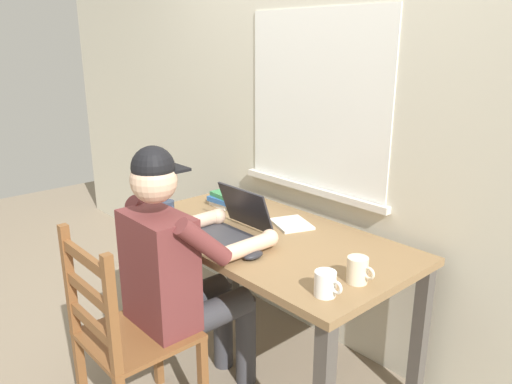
% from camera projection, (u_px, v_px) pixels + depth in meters
% --- Properties ---
extents(ground_plane, '(8.00, 8.00, 0.00)m').
position_uv_depth(ground_plane, '(265.00, 363.00, 2.61)').
color(ground_plane, gray).
extents(back_wall, '(6.00, 0.08, 2.60)m').
position_uv_depth(back_wall, '(332.00, 110.00, 2.53)').
color(back_wall, beige).
rests_on(back_wall, ground).
extents(desk, '(1.45, 0.77, 0.74)m').
position_uv_depth(desk, '(266.00, 252.00, 2.42)').
color(desk, olive).
rests_on(desk, ground).
extents(seated_person, '(0.50, 0.60, 1.24)m').
position_uv_depth(seated_person, '(181.00, 268.00, 2.15)').
color(seated_person, brown).
rests_on(seated_person, ground).
extents(wooden_chair, '(0.42, 0.42, 0.94)m').
position_uv_depth(wooden_chair, '(126.00, 337.00, 2.04)').
color(wooden_chair, brown).
rests_on(wooden_chair, ground).
extents(laptop, '(0.33, 0.31, 0.22)m').
position_uv_depth(laptop, '(231.00, 225.00, 2.36)').
color(laptop, '#232328').
rests_on(laptop, desk).
extents(computer_mouse, '(0.06, 0.10, 0.03)m').
position_uv_depth(computer_mouse, '(253.00, 255.00, 2.12)').
color(computer_mouse, '#232328').
rests_on(computer_mouse, desk).
extents(coffee_mug_white, '(0.12, 0.08, 0.10)m').
position_uv_depth(coffee_mug_white, '(358.00, 270.00, 1.90)').
color(coffee_mug_white, beige).
rests_on(coffee_mug_white, desk).
extents(coffee_mug_dark, '(0.12, 0.08, 0.09)m').
position_uv_depth(coffee_mug_dark, '(167.00, 209.00, 2.62)').
color(coffee_mug_dark, '#2D384C').
rests_on(coffee_mug_dark, desk).
extents(coffee_mug_spare, '(0.12, 0.08, 0.09)m').
position_uv_depth(coffee_mug_spare, '(326.00, 284.00, 1.80)').
color(coffee_mug_spare, white).
rests_on(coffee_mug_spare, desk).
extents(book_stack_main, '(0.19, 0.15, 0.08)m').
position_uv_depth(book_stack_main, '(226.00, 199.00, 2.79)').
color(book_stack_main, white).
rests_on(book_stack_main, desk).
extents(paper_pile_near_laptop, '(0.25, 0.23, 0.01)m').
position_uv_depth(paper_pile_near_laptop, '(291.00, 224.00, 2.51)').
color(paper_pile_near_laptop, silver).
rests_on(paper_pile_near_laptop, desk).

